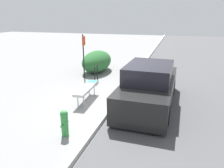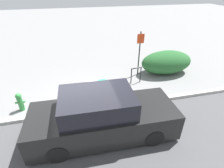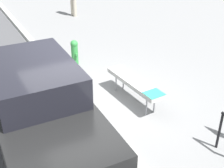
{
  "view_description": "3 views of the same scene",
  "coord_description": "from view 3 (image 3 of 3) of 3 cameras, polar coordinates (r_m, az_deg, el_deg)",
  "views": [
    {
      "loc": [
        -7.17,
        -2.12,
        3.24
      ],
      "look_at": [
        -0.21,
        -0.04,
        0.93
      ],
      "focal_mm": 35.0,
      "sensor_mm": 36.0,
      "label": 1
    },
    {
      "loc": [
        -0.15,
        -5.42,
        4.43
      ],
      "look_at": [
        1.31,
        0.77,
        0.63
      ],
      "focal_mm": 28.0,
      "sensor_mm": 36.0,
      "label": 2
    },
    {
      "loc": [
        5.67,
        -2.41,
        4.03
      ],
      "look_at": [
        0.56,
        0.36,
        0.82
      ],
      "focal_mm": 50.0,
      "sensor_mm": 36.0,
      "label": 3
    }
  ],
  "objects": [
    {
      "name": "parked_car_near",
      "position": [
        6.24,
        -13.38,
        -4.14
      ],
      "size": [
        4.63,
        1.85,
        1.59
      ],
      "rotation": [
        0.0,
        0.0,
        -0.03
      ],
      "color": "black",
      "rests_on": "ground_plane"
    },
    {
      "name": "bench",
      "position": [
        7.37,
        4.19,
        0.25
      ],
      "size": [
        1.84,
        0.51,
        0.57
      ],
      "rotation": [
        0.0,
        0.0,
        0.06
      ],
      "color": "#99999E",
      "rests_on": "ground_plane"
    },
    {
      "name": "fire_hydrant",
      "position": [
        9.33,
        -6.86,
        5.9
      ],
      "size": [
        0.36,
        0.22,
        0.77
      ],
      "color": "#338C3F",
      "rests_on": "ground_plane"
    },
    {
      "name": "ground_plane",
      "position": [
        7.36,
        -4.55,
        -4.37
      ],
      "size": [
        60.0,
        60.0,
        0.0
      ],
      "primitive_type": "plane",
      "color": "gray"
    },
    {
      "name": "curb",
      "position": [
        7.32,
        -4.57,
        -3.95
      ],
      "size": [
        60.0,
        0.2,
        0.13
      ],
      "color": "#A8A8A3",
      "rests_on": "ground_plane"
    }
  ]
}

